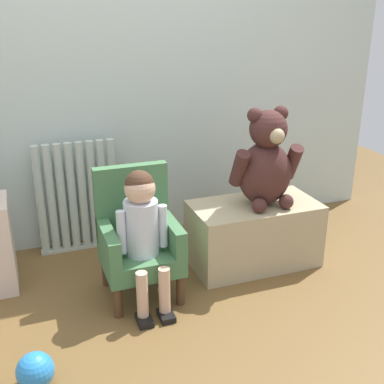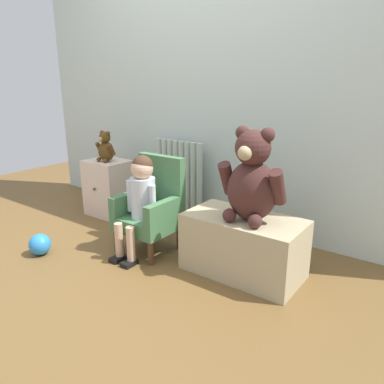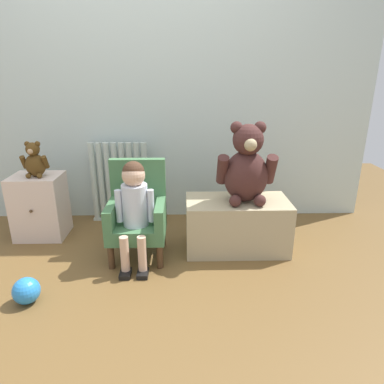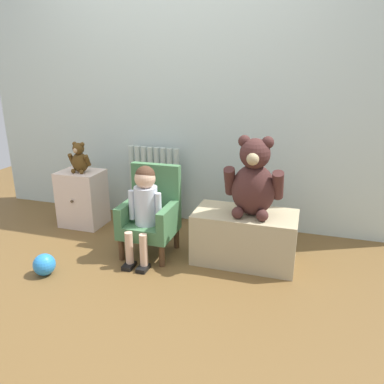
{
  "view_description": "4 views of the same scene",
  "coord_description": "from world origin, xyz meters",
  "px_view_note": "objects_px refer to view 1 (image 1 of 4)",
  "views": [
    {
      "loc": [
        -0.5,
        -1.68,
        1.41
      ],
      "look_at": [
        0.32,
        0.55,
        0.51
      ],
      "focal_mm": 45.0,
      "sensor_mm": 36.0,
      "label": 1
    },
    {
      "loc": [
        1.71,
        -1.34,
        1.18
      ],
      "look_at": [
        0.36,
        0.51,
        0.49
      ],
      "focal_mm": 35.0,
      "sensor_mm": 36.0,
      "label": 2
    },
    {
      "loc": [
        0.33,
        -1.68,
        1.23
      ],
      "look_at": [
        0.38,
        0.48,
        0.47
      ],
      "focal_mm": 32.0,
      "sensor_mm": 36.0,
      "label": 3
    },
    {
      "loc": [
        1.08,
        -1.9,
        1.35
      ],
      "look_at": [
        0.31,
        0.56,
        0.49
      ],
      "focal_mm": 35.0,
      "sensor_mm": 36.0,
      "label": 4
    }
  ],
  "objects_px": {
    "child_armchair": "(138,238)",
    "child_figure": "(142,221)",
    "low_bench": "(254,234)",
    "large_teddy_bear": "(266,163)",
    "toy_ball": "(35,371)",
    "radiator": "(78,198)"
  },
  "relations": [
    {
      "from": "child_armchair",
      "to": "low_bench",
      "type": "distance_m",
      "value": 0.72
    },
    {
      "from": "radiator",
      "to": "low_bench",
      "type": "distance_m",
      "value": 1.08
    },
    {
      "from": "child_armchair",
      "to": "low_bench",
      "type": "height_order",
      "value": "child_armchair"
    },
    {
      "from": "child_armchair",
      "to": "toy_ball",
      "type": "distance_m",
      "value": 0.82
    },
    {
      "from": "low_bench",
      "to": "toy_ball",
      "type": "xyz_separation_m",
      "value": [
        -1.27,
        -0.61,
        -0.11
      ]
    },
    {
      "from": "child_figure",
      "to": "toy_ball",
      "type": "bearing_deg",
      "value": -142.05
    },
    {
      "from": "low_bench",
      "to": "large_teddy_bear",
      "type": "distance_m",
      "value": 0.43
    },
    {
      "from": "child_figure",
      "to": "toy_ball",
      "type": "distance_m",
      "value": 0.81
    },
    {
      "from": "low_bench",
      "to": "child_armchair",
      "type": "bearing_deg",
      "value": -175.06
    },
    {
      "from": "child_armchair",
      "to": "toy_ball",
      "type": "xyz_separation_m",
      "value": [
        -0.56,
        -0.55,
        -0.23
      ]
    },
    {
      "from": "child_figure",
      "to": "low_bench",
      "type": "xyz_separation_m",
      "value": [
        0.7,
        0.17,
        -0.26
      ]
    },
    {
      "from": "toy_ball",
      "to": "low_bench",
      "type": "bearing_deg",
      "value": 25.7
    },
    {
      "from": "large_teddy_bear",
      "to": "toy_ball",
      "type": "bearing_deg",
      "value": -155.63
    },
    {
      "from": "child_armchair",
      "to": "child_figure",
      "type": "relative_size",
      "value": 0.95
    },
    {
      "from": "large_teddy_bear",
      "to": "child_armchair",
      "type": "bearing_deg",
      "value": -176.51
    },
    {
      "from": "child_armchair",
      "to": "toy_ball",
      "type": "relative_size",
      "value": 4.44
    },
    {
      "from": "radiator",
      "to": "child_armchair",
      "type": "bearing_deg",
      "value": -69.27
    },
    {
      "from": "radiator",
      "to": "large_teddy_bear",
      "type": "xyz_separation_m",
      "value": [
        0.97,
        -0.55,
        0.28
      ]
    },
    {
      "from": "large_teddy_bear",
      "to": "toy_ball",
      "type": "relative_size",
      "value": 3.69
    },
    {
      "from": "child_figure",
      "to": "low_bench",
      "type": "bearing_deg",
      "value": 13.57
    },
    {
      "from": "radiator",
      "to": "low_bench",
      "type": "height_order",
      "value": "radiator"
    },
    {
      "from": "child_armchair",
      "to": "large_teddy_bear",
      "type": "xyz_separation_m",
      "value": [
        0.75,
        0.05,
        0.31
      ]
    }
  ]
}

